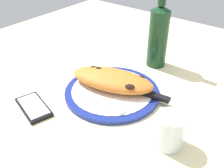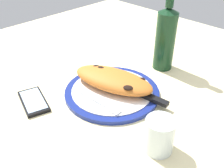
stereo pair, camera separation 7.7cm
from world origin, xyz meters
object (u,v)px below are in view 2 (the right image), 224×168
(plate, at_px, (112,92))
(calzone, at_px, (113,80))
(knife, at_px, (142,94))
(wine_bottle, at_px, (166,37))
(water_glass, at_px, (159,137))
(smartphone, at_px, (34,101))
(fork, at_px, (103,104))

(plate, distance_m, calzone, 0.04)
(knife, bearing_deg, wine_bottle, 110.38)
(knife, bearing_deg, calzone, -165.32)
(water_glass, bearing_deg, plate, 160.87)
(calzone, height_order, smartphone, calzone)
(plate, bearing_deg, knife, 24.99)
(plate, height_order, fork, fork)
(water_glass, height_order, wine_bottle, wine_bottle)
(plate, height_order, wine_bottle, wine_bottle)
(fork, distance_m, knife, 0.12)
(calzone, bearing_deg, fork, -62.09)
(water_glass, bearing_deg, smartphone, -162.60)
(calzone, xyz_separation_m, wine_bottle, (0.02, 0.23, 0.08))
(smartphone, height_order, water_glass, water_glass)
(fork, bearing_deg, wine_bottle, 94.51)
(calzone, height_order, fork, calzone)
(calzone, relative_size, wine_bottle, 0.95)
(knife, height_order, smartphone, knife)
(calzone, relative_size, fork, 1.85)
(plate, xyz_separation_m, water_glass, (0.23, -0.08, 0.03))
(smartphone, bearing_deg, plate, 56.23)
(plate, distance_m, knife, 0.10)
(knife, height_order, wine_bottle, wine_bottle)
(calzone, xyz_separation_m, knife, (0.10, 0.03, -0.02))
(knife, height_order, water_glass, water_glass)
(calzone, height_order, knife, calzone)
(fork, distance_m, smartphone, 0.21)
(fork, bearing_deg, water_glass, -2.47)
(fork, relative_size, smartphone, 1.07)
(fork, bearing_deg, smartphone, -143.53)
(wine_bottle, bearing_deg, fork, -85.49)
(fork, relative_size, wine_bottle, 0.51)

